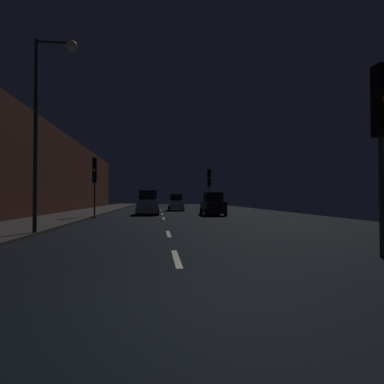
{
  "coord_description": "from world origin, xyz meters",
  "views": [
    {
      "loc": [
        -0.5,
        -4.43,
        1.56
      ],
      "look_at": [
        2.59,
        20.93,
        2.07
      ],
      "focal_mm": 26.97,
      "sensor_mm": 36.0,
      "label": 1
    }
  ],
  "objects": [
    {
      "name": "ground",
      "position": [
        0.0,
        24.5,
        -0.01
      ],
      "size": [
        27.52,
        84.0,
        0.02
      ],
      "primitive_type": "cube",
      "color": "black"
    },
    {
      "name": "sidewalk_left",
      "position": [
        -7.56,
        24.5,
        0.07
      ],
      "size": [
        4.4,
        84.0,
        0.15
      ],
      "primitive_type": "cube",
      "color": "#33302D",
      "rests_on": "ground"
    },
    {
      "name": "building_facade_left",
      "position": [
        -10.16,
        21.0,
        4.05
      ],
      "size": [
        0.8,
        63.0,
        8.11
      ],
      "primitive_type": "cube",
      "color": "#472319",
      "rests_on": "ground"
    },
    {
      "name": "lane_centerline",
      "position": [
        0.0,
        16.9,
        0.01
      ],
      "size": [
        0.16,
        31.86,
        0.01
      ],
      "color": "beige",
      "rests_on": "ground"
    },
    {
      "name": "traffic_light_far_right",
      "position": [
        5.27,
        27.11,
        3.43
      ],
      "size": [
        0.36,
        0.48,
        4.74
      ],
      "rotation": [
        0.0,
        0.0,
        -1.38
      ],
      "color": "#38383A",
      "rests_on": "ground"
    },
    {
      "name": "traffic_light_far_left",
      "position": [
        -5.26,
        18.4,
        3.34
      ],
      "size": [
        0.32,
        0.46,
        4.63
      ],
      "rotation": [
        0.0,
        0.0,
        -1.54
      ],
      "color": "#38383A",
      "rests_on": "ground"
    },
    {
      "name": "traffic_light_near_right",
      "position": [
        5.36,
        2.46,
        3.71
      ],
      "size": [
        0.33,
        0.47,
        5.08
      ],
      "rotation": [
        0.0,
        0.0,
        -1.51
      ],
      "color": "#38383A",
      "rests_on": "ground"
    },
    {
      "name": "streetlamp_overhead",
      "position": [
        -5.04,
        8.05,
        5.32
      ],
      "size": [
        1.7,
        0.44,
        8.17
      ],
      "color": "#2D2D30",
      "rests_on": "ground"
    },
    {
      "name": "car_approaching_headlights",
      "position": [
        -1.32,
        22.76,
        1.02
      ],
      "size": [
        2.05,
        4.44,
        2.23
      ],
      "rotation": [
        0.0,
        0.0,
        -1.57
      ],
      "color": "#A5A8AD",
      "rests_on": "ground"
    },
    {
      "name": "car_distant_taillights",
      "position": [
        1.78,
        30.56,
        0.91
      ],
      "size": [
        1.82,
        3.94,
        1.98
      ],
      "rotation": [
        0.0,
        0.0,
        1.57
      ],
      "color": "#A5A8AD",
      "rests_on": "ground"
    },
    {
      "name": "car_parked_right_far",
      "position": [
        4.46,
        20.92,
        0.93
      ],
      "size": [
        1.86,
        4.04,
        2.03
      ],
      "rotation": [
        0.0,
        0.0,
        1.57
      ],
      "color": "black",
      "rests_on": "ground"
    }
  ]
}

